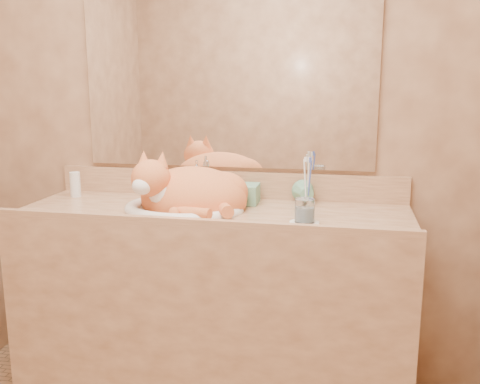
% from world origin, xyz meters
% --- Properties ---
extents(wall_back, '(2.40, 0.02, 2.50)m').
position_xyz_m(wall_back, '(0.00, 1.00, 1.25)').
color(wall_back, brown).
rests_on(wall_back, ground).
extents(vanity_counter, '(1.60, 0.55, 0.85)m').
position_xyz_m(vanity_counter, '(0.00, 0.72, 0.42)').
color(vanity_counter, '#8E5E3F').
rests_on(vanity_counter, floor).
extents(mirror, '(1.30, 0.02, 0.80)m').
position_xyz_m(mirror, '(0.00, 0.99, 1.39)').
color(mirror, white).
rests_on(mirror, wall_back).
extents(sink_basin, '(0.55, 0.49, 0.15)m').
position_xyz_m(sink_basin, '(-0.12, 0.70, 0.93)').
color(sink_basin, white).
rests_on(sink_basin, vanity_counter).
extents(faucet, '(0.08, 0.12, 0.17)m').
position_xyz_m(faucet, '(-0.12, 0.89, 0.93)').
color(faucet, silver).
rests_on(faucet, vanity_counter).
extents(cat, '(0.49, 0.41, 0.25)m').
position_xyz_m(cat, '(-0.11, 0.72, 0.93)').
color(cat, '#D86331').
rests_on(cat, sink_basin).
extents(soap_dispenser, '(0.08, 0.09, 0.19)m').
position_xyz_m(soap_dispenser, '(0.12, 0.82, 0.94)').
color(soap_dispenser, '#68A683').
rests_on(soap_dispenser, vanity_counter).
extents(toothbrush_cup, '(0.12, 0.12, 0.09)m').
position_xyz_m(toothbrush_cup, '(0.37, 0.88, 0.90)').
color(toothbrush_cup, '#68A683').
rests_on(toothbrush_cup, vanity_counter).
extents(toothbrushes, '(0.03, 0.03, 0.21)m').
position_xyz_m(toothbrushes, '(0.37, 0.88, 0.98)').
color(toothbrushes, white).
rests_on(toothbrushes, toothbrush_cup).
extents(saucer, '(0.11, 0.11, 0.01)m').
position_xyz_m(saucer, '(0.39, 0.58, 0.85)').
color(saucer, white).
rests_on(saucer, vanity_counter).
extents(water_glass, '(0.07, 0.07, 0.09)m').
position_xyz_m(water_glass, '(0.39, 0.58, 0.90)').
color(water_glass, silver).
rests_on(water_glass, saucer).
extents(lotion_bottle, '(0.05, 0.05, 0.11)m').
position_xyz_m(lotion_bottle, '(-0.68, 0.86, 0.91)').
color(lotion_bottle, white).
rests_on(lotion_bottle, vanity_counter).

